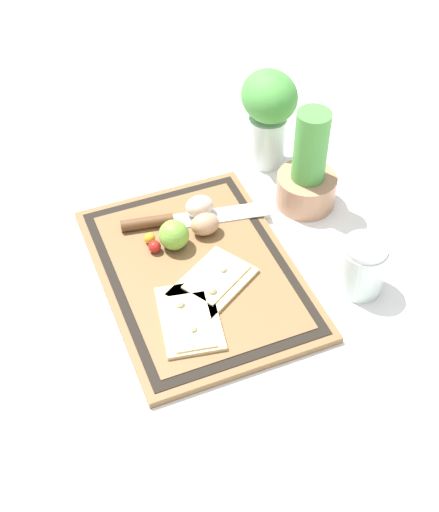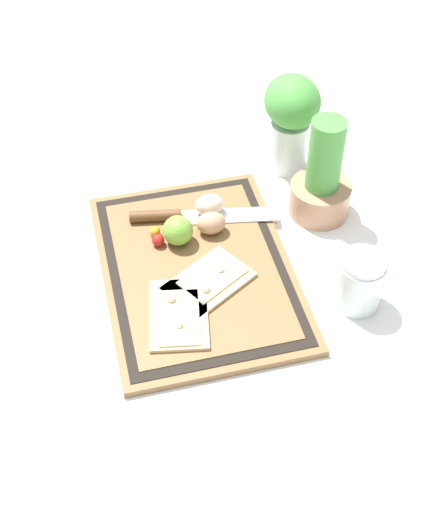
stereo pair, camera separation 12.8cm
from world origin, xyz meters
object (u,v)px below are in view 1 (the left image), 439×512
at_px(herb_pot, 308,174).
at_px(egg_pink, 199,206).
at_px(cherry_tomato_red, 155,247).
at_px(herb_glass, 268,111).
at_px(pizza_slice_near, 189,319).
at_px(sauce_jar, 361,269).
at_px(cherry_tomato_yellow, 149,238).
at_px(knife, 171,220).
at_px(lime, 174,235).
at_px(pizza_slice_far, 214,281).
at_px(egg_brown, 205,224).

bearing_deg(herb_pot, egg_pink, -97.31).
distance_m(cherry_tomato_red, herb_glass, 0.37).
relative_size(pizza_slice_near, sauce_jar, 1.59).
bearing_deg(cherry_tomato_yellow, egg_pink, 107.59).
height_order(sauce_jar, herb_glass, herb_glass).
xyz_separation_m(knife, herb_glass, (-0.13, 0.26, 0.10)).
relative_size(lime, cherry_tomato_yellow, 2.68).
bearing_deg(lime, herb_glass, 124.26).
distance_m(knife, cherry_tomato_yellow, 0.06).
distance_m(pizza_slice_near, sauce_jar, 0.31).
distance_m(pizza_slice_far, lime, 0.12).
relative_size(knife, herb_glass, 1.35).
bearing_deg(egg_brown, pizza_slice_near, -28.39).
height_order(knife, sauce_jar, sauce_jar).
bearing_deg(herb_pot, knife, -95.35).
height_order(egg_brown, cherry_tomato_red, egg_brown).
height_order(pizza_slice_near, egg_brown, egg_brown).
bearing_deg(cherry_tomato_red, pizza_slice_far, 31.57).
relative_size(knife, egg_pink, 5.21).
bearing_deg(sauce_jar, herb_glass, -179.66).
xyz_separation_m(cherry_tomato_red, cherry_tomato_yellow, (-0.03, -0.00, -0.00)).
distance_m(pizza_slice_far, herb_pot, 0.30).
height_order(egg_pink, lime, lime).
distance_m(egg_brown, cherry_tomato_red, 0.11).
bearing_deg(herb_pot, lime, -83.19).
bearing_deg(cherry_tomato_red, lime, 89.43).
xyz_separation_m(egg_pink, cherry_tomato_red, (0.06, -0.11, -0.01)).
bearing_deg(knife, egg_pink, 91.86).
relative_size(lime, herb_pot, 0.26).
distance_m(cherry_tomato_yellow, herb_glass, 0.36).
height_order(pizza_slice_near, herb_glass, herb_glass).
bearing_deg(cherry_tomato_yellow, herb_glass, 117.06).
xyz_separation_m(pizza_slice_near, cherry_tomato_red, (-0.18, -0.00, 0.01)).
xyz_separation_m(pizza_slice_near, pizza_slice_far, (-0.06, 0.07, 0.00)).
height_order(pizza_slice_near, herb_pot, herb_pot).
bearing_deg(herb_glass, herb_pot, 6.37).
xyz_separation_m(pizza_slice_near, sauce_jar, (0.03, 0.31, 0.02)).
bearing_deg(knife, herb_pot, 84.65).
relative_size(cherry_tomato_red, herb_pot, 0.11).
bearing_deg(pizza_slice_near, herb_pot, 123.07).
relative_size(knife, cherry_tomato_yellow, 13.73).
height_order(egg_pink, cherry_tomato_yellow, egg_pink).
distance_m(lime, cherry_tomato_red, 0.04).
distance_m(egg_pink, sauce_jar, 0.33).
bearing_deg(egg_pink, cherry_tomato_red, -61.10).
bearing_deg(egg_pink, cherry_tomato_yellow, -72.41).
height_order(herb_pot, herb_glass, same).
relative_size(pizza_slice_far, sauce_jar, 1.68).
bearing_deg(egg_pink, pizza_slice_near, -24.69).
xyz_separation_m(lime, sauce_jar, (0.20, 0.27, 0.00)).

